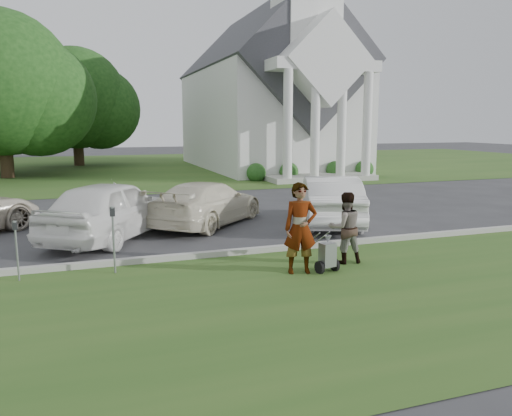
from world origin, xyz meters
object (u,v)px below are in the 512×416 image
tree_left (1,90)px  car_c (207,203)px  church (269,84)px  parking_meter_far (16,244)px  car_b (111,209)px  striping_cart (327,255)px  tree_back (76,103)px  person_right (345,228)px  person_left (300,229)px  parking_meter_near (113,232)px  car_d (330,200)px

tree_left → car_c: 19.76m
church → tree_left: size_ratio=2.27×
church → car_c: bearing=-115.9°
parking_meter_far → car_b: 3.96m
striping_cart → tree_back: bearing=88.6°
person_right → car_b: size_ratio=0.33×
person_left → person_right: bearing=28.4°
tree_left → parking_meter_near: size_ratio=7.26×
parking_meter_far → car_d: size_ratio=0.27×
parking_meter_near → car_b: (0.14, 3.49, -0.09)m
church → parking_meter_near: 26.66m
parking_meter_far → car_d: car_d is taller
parking_meter_far → car_b: bearing=59.1°
church → car_d: 21.18m
tree_back → car_c: (3.96, -25.53, -4.03)m
tree_left → person_left: tree_left is taller
parking_meter_far → church: bearing=58.6°
tree_left → parking_meter_near: 22.95m
tree_left → parking_meter_far: 22.57m
church → tree_back: (-13.01, 6.87, -1.21)m
tree_left → car_d: (11.68, -18.71, -4.33)m
tree_left → parking_meter_far: bearing=-82.4°
tree_left → car_b: bearing=-75.0°
church → person_right: (-7.13, -24.05, -5.12)m
striping_cart → car_c: bearing=90.8°
car_d → car_c: bearing=3.1°
parking_meter_far → car_d: (8.76, 3.24, -0.01)m
person_left → person_right: 1.37m
tree_left → person_left: 25.20m
striping_cart → parking_meter_near: bearing=151.2°
person_right → car_d: bearing=-107.7°
parking_meter_far → car_d: bearing=20.3°
person_left → car_b: bearing=138.6°
tree_left → car_c: tree_left is taller
person_right → parking_meter_near: (-5.07, 0.88, 0.10)m
car_c → tree_left: bearing=-22.1°
car_d → tree_left: bearing=-37.4°
church → striping_cart: size_ratio=24.00×
person_right → tree_left: bearing=-61.4°
parking_meter_near → parking_meter_far: bearing=177.3°
tree_back → church: bearing=-27.8°
striping_cart → parking_meter_far: (-6.24, 1.51, 0.41)m
car_c → tree_back: bearing=-37.7°
tree_back → parking_meter_near: bearing=-88.4°
tree_back → person_left: size_ratio=4.92×
tree_back → person_right: tree_back is taller
tree_back → person_left: bearing=-81.7°
car_b → car_d: 6.72m
person_right → parking_meter_near: size_ratio=1.12×
person_right → car_b: 6.59m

